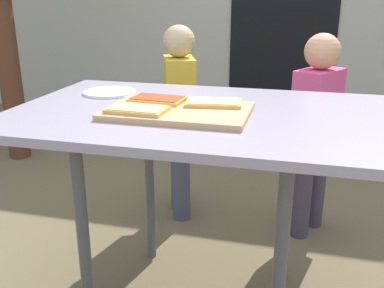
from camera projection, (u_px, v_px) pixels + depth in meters
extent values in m
cube|color=black|center=(284.00, 9.00, 3.67)|extent=(0.90, 0.02, 2.00)
cube|color=#A195AA|center=(201.00, 115.00, 1.39)|extent=(1.21, 0.77, 0.03)
cylinder|color=#4C4C51|center=(85.00, 255.00, 1.32)|extent=(0.04, 0.04, 0.74)
cylinder|color=#4C4C51|center=(279.00, 285.00, 1.18)|extent=(0.04, 0.04, 0.74)
cylinder|color=#4C4C51|center=(150.00, 180.00, 1.85)|extent=(0.04, 0.04, 0.74)
cylinder|color=#4C4C51|center=(288.00, 195.00, 1.71)|extent=(0.04, 0.04, 0.74)
cube|color=tan|center=(178.00, 111.00, 1.34)|extent=(0.44, 0.29, 0.02)
cube|color=#E5B152|center=(137.00, 110.00, 1.30)|extent=(0.18, 0.11, 0.01)
cube|color=#F6D28E|center=(137.00, 107.00, 1.30)|extent=(0.16, 0.10, 0.00)
cube|color=#E5B152|center=(158.00, 100.00, 1.43)|extent=(0.18, 0.12, 0.01)
cube|color=#BE471E|center=(157.00, 97.00, 1.42)|extent=(0.17, 0.11, 0.00)
cube|color=#E5B152|center=(213.00, 103.00, 1.38)|extent=(0.19, 0.13, 0.01)
cube|color=#F6D28E|center=(213.00, 101.00, 1.38)|extent=(0.17, 0.12, 0.00)
cylinder|color=white|center=(109.00, 92.00, 1.62)|extent=(0.19, 0.19, 0.01)
cylinder|color=#47495D|center=(179.00, 164.00, 2.36)|extent=(0.09, 0.09, 0.50)
cylinder|color=#47495D|center=(181.00, 174.00, 2.22)|extent=(0.09, 0.09, 0.50)
cube|color=gold|center=(179.00, 91.00, 2.15)|extent=(0.22, 0.27, 0.33)
sphere|color=tan|center=(179.00, 41.00, 2.08)|extent=(0.15, 0.15, 0.15)
cylinder|color=#413A4A|center=(316.00, 187.00, 2.17)|extent=(0.09, 0.09, 0.42)
cylinder|color=#413A4A|center=(302.00, 196.00, 2.08)|extent=(0.09, 0.09, 0.42)
cube|color=#E54C8C|center=(317.00, 111.00, 2.00)|extent=(0.24, 0.28, 0.38)
sphere|color=#E4A377|center=(322.00, 51.00, 1.91)|extent=(0.16, 0.16, 0.16)
cylinder|color=brown|center=(7.00, 57.00, 2.95)|extent=(0.15, 0.15, 1.43)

